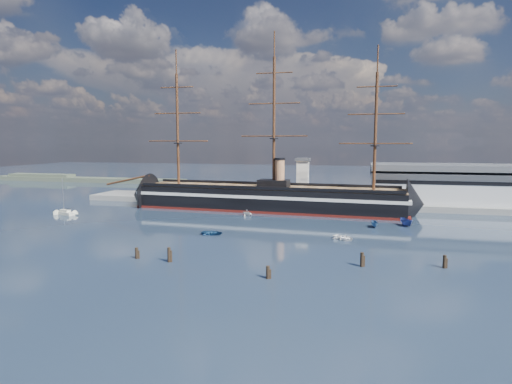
# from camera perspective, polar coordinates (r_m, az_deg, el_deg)

# --- Properties ---
(ground) EXTENTS (600.00, 600.00, 0.00)m
(ground) POSITION_cam_1_polar(r_m,az_deg,el_deg) (122.56, 2.68, -3.98)
(ground) COLOR #1B2A3E
(ground) RESTS_ON ground
(quay) EXTENTS (180.00, 18.00, 2.00)m
(quay) POSITION_cam_1_polar(r_m,az_deg,el_deg) (156.35, 8.90, -1.73)
(quay) COLOR slate
(quay) RESTS_ON ground
(warehouse) EXTENTS (63.00, 21.00, 11.60)m
(warehouse) POSITION_cam_1_polar(r_m,az_deg,el_deg) (162.44, 26.20, 0.81)
(warehouse) COLOR #B7BABC
(warehouse) RESTS_ON ground
(quay_tower) EXTENTS (5.00, 5.00, 15.00)m
(quay_tower) POSITION_cam_1_polar(r_m,az_deg,el_deg) (153.05, 6.25, 1.81)
(quay_tower) COLOR silver
(quay_tower) RESTS_ON ground
(shoreline) EXTENTS (120.00, 10.00, 4.00)m
(shoreline) POSITION_cam_1_polar(r_m,az_deg,el_deg) (269.07, -23.27, 1.62)
(shoreline) COLOR #3F4C38
(shoreline) RESTS_ON ground
(warship) EXTENTS (113.29, 20.94, 53.94)m
(warship) POSITION_cam_1_polar(r_m,az_deg,el_deg) (143.03, 0.90, -0.80)
(warship) COLOR black
(warship) RESTS_ON ground
(sailboat) EXTENTS (7.49, 4.49, 11.52)m
(sailboat) POSITION_cam_1_polar(r_m,az_deg,el_deg) (146.50, -24.08, -2.51)
(sailboat) COLOR beige
(sailboat) RESTS_ON ground
(motorboat_b) EXTENTS (1.54, 3.34, 1.52)m
(motorboat_b) POSITION_cam_1_polar(r_m,az_deg,el_deg) (106.03, -5.87, -5.69)
(motorboat_b) COLOR navy
(motorboat_b) RESTS_ON ground
(motorboat_c) EXTENTS (5.29, 2.39, 2.05)m
(motorboat_c) POSITION_cam_1_polar(r_m,az_deg,el_deg) (118.70, 15.54, -4.57)
(motorboat_c) COLOR #345987
(motorboat_c) RESTS_ON ground
(motorboat_d) EXTENTS (5.33, 6.45, 2.19)m
(motorboat_d) POSITION_cam_1_polar(r_m,az_deg,el_deg) (132.10, -1.18, -3.19)
(motorboat_d) COLOR silver
(motorboat_d) RESTS_ON ground
(motorboat_e) EXTENTS (3.13, 3.49, 1.57)m
(motorboat_e) POSITION_cam_1_polar(r_m,az_deg,el_deg) (102.19, 11.60, -6.27)
(motorboat_e) COLOR white
(motorboat_e) RESTS_ON ground
(motorboat_f) EXTENTS (6.97, 4.67, 2.62)m
(motorboat_f) POSITION_cam_1_polar(r_m,az_deg,el_deg) (122.99, 19.41, -4.32)
(motorboat_f) COLOR #34448B
(motorboat_f) RESTS_ON ground
(piling_near_left) EXTENTS (0.64, 0.64, 2.90)m
(piling_near_left) POSITION_cam_1_polar(r_m,az_deg,el_deg) (87.69, -15.61, -8.55)
(piling_near_left) COLOR black
(piling_near_left) RESTS_ON ground
(piling_near_mid) EXTENTS (0.64, 0.64, 2.89)m
(piling_near_mid) POSITION_cam_1_polar(r_m,az_deg,el_deg) (72.78, 1.59, -11.47)
(piling_near_mid) COLOR black
(piling_near_mid) RESTS_ON ground
(piling_near_right) EXTENTS (0.64, 0.64, 3.35)m
(piling_near_right) POSITION_cam_1_polar(r_m,az_deg,el_deg) (81.71, 13.92, -9.63)
(piling_near_right) COLOR black
(piling_near_right) RESTS_ON ground
(piling_far_right) EXTENTS (0.64, 0.64, 3.11)m
(piling_far_right) POSITION_cam_1_polar(r_m,az_deg,el_deg) (85.53, 23.80, -9.27)
(piling_far_right) COLOR black
(piling_far_right) RESTS_ON ground
(piling_extra) EXTENTS (0.64, 0.64, 3.56)m
(piling_extra) POSITION_cam_1_polar(r_m,az_deg,el_deg) (83.83, -11.49, -9.14)
(piling_extra) COLOR black
(piling_extra) RESTS_ON ground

